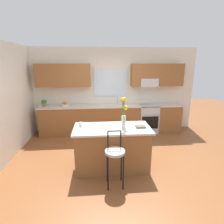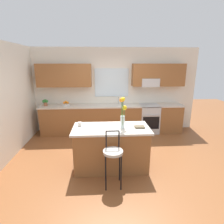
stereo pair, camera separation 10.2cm
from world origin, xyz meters
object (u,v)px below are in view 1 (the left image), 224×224
object	(u,v)px
bar_stool_near	(115,154)
potted_plant_small	(44,102)
kitchen_island	(112,148)
flower_vase	(124,111)
oven_range	(148,118)
cookbook	(141,127)
fruit_bowl_oranges	(65,104)
mug_ceramic	(81,124)

from	to	relation	value
bar_stool_near	potted_plant_small	size ratio (longest dim) A/B	4.91
kitchen_island	flower_vase	xyz separation A→B (m)	(0.23, -0.04, 0.81)
flower_vase	oven_range	bearing A→B (deg)	62.08
cookbook	oven_range	bearing A→B (deg)	70.13
potted_plant_small	fruit_bowl_oranges	bearing A→B (deg)	0.39
kitchen_island	flower_vase	size ratio (longest dim) A/B	2.44
mug_ceramic	cookbook	xyz separation A→B (m)	(1.25, -0.16, -0.03)
potted_plant_small	oven_range	bearing A→B (deg)	-0.45
cookbook	fruit_bowl_oranges	world-z (taller)	fruit_bowl_oranges
cookbook	fruit_bowl_oranges	distance (m)	2.85
kitchen_island	bar_stool_near	xyz separation A→B (m)	(0.00, -0.61, 0.17)
fruit_bowl_oranges	kitchen_island	bearing A→B (deg)	-57.91
flower_vase	cookbook	world-z (taller)	flower_vase
bar_stool_near	cookbook	world-z (taller)	bar_stool_near
fruit_bowl_oranges	flower_vase	bearing A→B (deg)	-54.05
flower_vase	potted_plant_small	distance (m)	3.06
flower_vase	fruit_bowl_oranges	world-z (taller)	flower_vase
potted_plant_small	kitchen_island	bearing A→B (deg)	-47.00
kitchen_island	bar_stool_near	distance (m)	0.63
flower_vase	mug_ceramic	size ratio (longest dim) A/B	7.27
cookbook	potted_plant_small	xyz separation A→B (m)	(-2.54, 2.12, 0.10)
oven_range	cookbook	bearing A→B (deg)	-109.87
cookbook	flower_vase	bearing A→B (deg)	-179.59
oven_range	flower_vase	distance (m)	2.51
oven_range	fruit_bowl_oranges	size ratio (longest dim) A/B	3.83
oven_range	cookbook	size ratio (longest dim) A/B	4.60
mug_ceramic	potted_plant_small	xyz separation A→B (m)	(-1.29, 1.96, 0.07)
oven_range	cookbook	distance (m)	2.28
mug_ceramic	kitchen_island	bearing A→B (deg)	-10.91
mug_ceramic	cookbook	size ratio (longest dim) A/B	0.45
kitchen_island	potted_plant_small	bearing A→B (deg)	133.00
kitchen_island	fruit_bowl_oranges	bearing A→B (deg)	122.09
bar_stool_near	fruit_bowl_oranges	xyz separation A→B (m)	(-1.31, 2.70, 0.34)
oven_range	potted_plant_small	xyz separation A→B (m)	(-3.29, 0.03, 0.58)
mug_ceramic	cookbook	world-z (taller)	mug_ceramic
kitchen_island	cookbook	bearing A→B (deg)	-3.55
bar_stool_near	fruit_bowl_oranges	bearing A→B (deg)	115.90
oven_range	kitchen_island	world-z (taller)	same
oven_range	potted_plant_small	size ratio (longest dim) A/B	4.34
oven_range	bar_stool_near	bearing A→B (deg)	-116.76
mug_ceramic	cookbook	distance (m)	1.26
oven_range	bar_stool_near	xyz separation A→B (m)	(-1.35, -2.67, 0.18)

